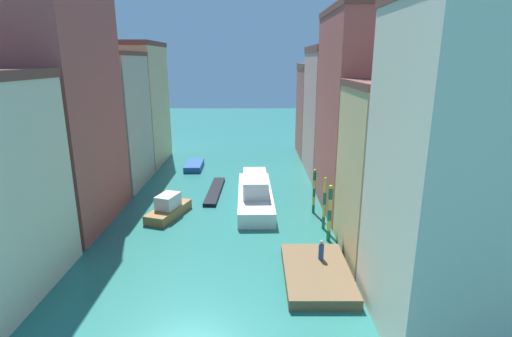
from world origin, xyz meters
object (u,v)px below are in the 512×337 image
object	(u,v)px
mooring_pole_1	(324,203)
motorboat_1	(168,208)
gondola_black	(214,191)
motorboat_0	(194,165)
waterfront_dock	(316,273)
mooring_pole_0	(329,213)
vaporetto_white	(255,193)
person_on_dock	(321,250)
mooring_pole_2	(314,191)

from	to	relation	value
mooring_pole_1	motorboat_1	bearing A→B (deg)	168.62
mooring_pole_1	gondola_black	distance (m)	14.19
motorboat_0	motorboat_1	bearing A→B (deg)	-89.36
waterfront_dock	mooring_pole_0	xyz separation A→B (m)	(1.78, 5.62, 2.05)
vaporetto_white	motorboat_1	size ratio (longest dim) A/B	2.23
person_on_dock	mooring_pole_0	xyz separation A→B (m)	(1.30, 4.29, 1.07)
waterfront_dock	vaporetto_white	bearing A→B (deg)	106.41
motorboat_0	mooring_pole_2	bearing A→B (deg)	-49.13
mooring_pole_0	mooring_pole_1	bearing A→B (deg)	90.57
vaporetto_white	motorboat_1	world-z (taller)	vaporetto_white
vaporetto_white	gondola_black	world-z (taller)	vaporetto_white
waterfront_dock	mooring_pole_1	world-z (taller)	mooring_pole_1
vaporetto_white	motorboat_0	distance (m)	15.76
person_on_dock	vaporetto_white	world-z (taller)	vaporetto_white
mooring_pole_2	gondola_black	world-z (taller)	mooring_pole_2
waterfront_dock	person_on_dock	distance (m)	1.72
vaporetto_white	gondola_black	size ratio (longest dim) A/B	1.40
mooring_pole_1	mooring_pole_2	distance (m)	3.65
motorboat_1	motorboat_0	bearing A→B (deg)	90.64
mooring_pole_0	mooring_pole_2	size ratio (longest dim) A/B	1.09
mooring_pole_2	mooring_pole_1	bearing A→B (deg)	-84.62
waterfront_dock	mooring_pole_1	size ratio (longest dim) A/B	1.57
mooring_pole_0	mooring_pole_1	distance (m)	2.32
person_on_dock	mooring_pole_2	world-z (taller)	mooring_pole_2
person_on_dock	mooring_pole_1	bearing A→B (deg)	79.03
waterfront_dock	gondola_black	world-z (taller)	waterfront_dock
mooring_pole_0	motorboat_1	distance (m)	14.91
mooring_pole_1	waterfront_dock	bearing A→B (deg)	-102.44
motorboat_1	person_on_dock	bearing A→B (deg)	-36.74
motorboat_0	motorboat_1	xyz separation A→B (m)	(0.19, -16.71, 0.40)
waterfront_dock	mooring_pole_2	distance (m)	11.81
mooring_pole_2	gondola_black	xyz separation A→B (m)	(-9.95, 5.88, -2.01)
gondola_black	mooring_pole_0	bearing A→B (deg)	-48.94
person_on_dock	motorboat_0	world-z (taller)	person_on_dock
mooring_pole_1	person_on_dock	bearing A→B (deg)	-100.97
waterfront_dock	vaporetto_white	xyz separation A→B (m)	(-4.13, 14.01, 0.77)
mooring_pole_2	waterfront_dock	bearing A→B (deg)	-96.94
person_on_dock	motorboat_0	xyz separation A→B (m)	(-12.79, 26.12, -0.95)
gondola_black	waterfront_dock	bearing A→B (deg)	-63.94
mooring_pole_0	gondola_black	xyz separation A→B (m)	(-10.31, 11.84, -2.22)
waterfront_dock	mooring_pole_0	bearing A→B (deg)	72.47
gondola_black	person_on_dock	bearing A→B (deg)	-60.82
person_on_dock	motorboat_1	bearing A→B (deg)	143.26
person_on_dock	motorboat_0	distance (m)	29.10
mooring_pole_0	gondola_black	bearing A→B (deg)	131.06
person_on_dock	mooring_pole_2	distance (m)	10.33
mooring_pole_0	mooring_pole_2	distance (m)	5.97
mooring_pole_2	motorboat_0	bearing A→B (deg)	130.87
waterfront_dock	motorboat_1	bearing A→B (deg)	138.50
motorboat_0	motorboat_1	distance (m)	16.72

